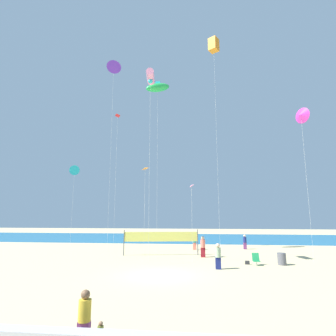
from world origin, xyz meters
TOP-DOWN VIEW (x-y plane):
  - ground_plane at (0.00, 0.00)m, footprint 120.00×120.00m
  - ocean_band at (0.00, 29.00)m, footprint 120.00×20.00m
  - mother_figure at (-0.87, -9.78)m, footprint 0.37×0.37m
  - toddler_figure at (-0.37, -9.81)m, footprint 0.18×0.18m
  - beachgoer_navy_shirt at (7.71, 14.23)m, footprint 0.37×0.37m
  - beachgoer_teal_shirt at (2.08, 13.17)m, footprint 0.39×0.39m
  - beachgoer_sage_shirt at (3.86, 2.37)m, footprint 0.41×0.41m
  - beachgoer_coral_shirt at (2.90, 7.86)m, footprint 0.43×0.43m
  - folding_beach_chair at (6.87, 4.27)m, footprint 0.52×0.65m
  - trash_barrel at (8.86, 4.57)m, footprint 0.64×0.64m
  - volleyball_net at (-1.08, 8.64)m, footprint 7.09×1.17m
  - beach_handbag at (6.25, 4.57)m, footprint 0.33×0.17m
  - kite_pink_diamond at (1.96, 5.39)m, footprint 0.38×0.39m
  - kite_magenta_delta at (11.59, 5.55)m, footprint 1.09×1.40m
  - kite_red_diamond at (-7.49, 14.13)m, footprint 0.61×0.62m
  - kite_orange_box at (4.41, 7.38)m, footprint 1.17×1.17m
  - kite_green_inflatable at (-1.87, 11.11)m, footprint 3.10×1.90m
  - kite_orange_diamond at (-2.18, 5.64)m, footprint 0.53×0.52m
  - kite_cyan_delta at (-13.36, 15.21)m, footprint 1.30×0.72m
  - kite_violet_delta at (-7.44, 11.70)m, footprint 1.75×1.01m
  - kite_pink_tube at (-1.37, 3.41)m, footprint 0.86×1.88m

SIDE VIEW (x-z plane):
  - ground_plane at x=0.00m, z-range 0.00..0.00m
  - ocean_band at x=0.00m, z-range 0.00..0.01m
  - beach_handbag at x=6.25m, z-range 0.00..0.27m
  - toddler_figure at x=-0.37m, z-range 0.03..0.79m
  - trash_barrel at x=8.86m, z-range 0.00..0.89m
  - folding_beach_chair at x=6.87m, z-range 0.02..0.91m
  - mother_figure at x=-0.87m, z-range 0.05..1.65m
  - beachgoer_navy_shirt at x=7.71m, z-range 0.05..1.66m
  - beachgoer_teal_shirt at x=2.08m, z-range 0.06..1.76m
  - beachgoer_sage_shirt at x=3.86m, z-range 0.06..1.84m
  - beachgoer_coral_shirt at x=2.90m, z-range 0.06..1.93m
  - volleyball_net at x=-1.08m, z-range 0.43..2.83m
  - kite_pink_diamond at x=1.96m, z-range 2.85..9.29m
  - kite_orange_diamond at x=-2.18m, z-range 3.76..11.84m
  - kite_cyan_delta at x=-13.36m, z-range 4.43..14.60m
  - kite_magenta_delta at x=11.59m, z-range 5.82..18.88m
  - kite_pink_tube at x=-1.37m, z-range 7.58..23.49m
  - kite_red_diamond at x=-7.49m, z-range 7.67..24.24m
  - kite_green_inflatable at x=-1.87m, z-range 8.81..28.01m
  - kite_orange_box at x=4.41m, z-range 10.08..31.66m
  - kite_violet_delta at x=-7.44m, z-range 10.35..32.88m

